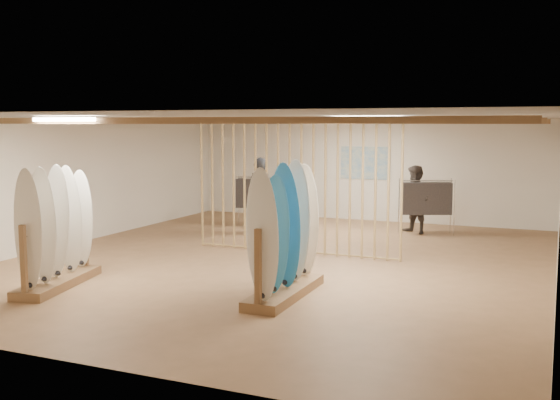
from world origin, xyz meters
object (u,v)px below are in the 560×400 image
at_px(clothing_rack_a, 258,194).
at_px(shopper_a, 261,191).
at_px(rack_left, 57,247).
at_px(clothing_rack_b, 426,198).
at_px(shopper_b, 416,195).
at_px(rack_right, 285,253).

distance_m(clothing_rack_a, shopper_a, 1.10).
relative_size(rack_left, clothing_rack_a, 1.59).
distance_m(clothing_rack_b, shopper_b, 0.27).
xyz_separation_m(rack_right, shopper_a, (-2.85, 5.25, 0.36)).
xyz_separation_m(clothing_rack_a, clothing_rack_b, (4.26, 0.48, 0.01)).
distance_m(rack_right, clothing_rack_b, 6.74).
height_order(rack_left, shopper_a, shopper_a).
bearing_deg(shopper_a, shopper_b, -150.53).
relative_size(rack_right, clothing_rack_b, 1.58).
bearing_deg(clothing_rack_b, rack_right, -120.17).
height_order(clothing_rack_a, shopper_b, shopper_b).
bearing_deg(clothing_rack_a, clothing_rack_b, 0.74).
xyz_separation_m(rack_left, rack_right, (3.69, 0.88, 0.02)).
distance_m(rack_right, clothing_rack_a, 7.06).
distance_m(rack_right, shopper_a, 5.98).
xyz_separation_m(rack_left, clothing_rack_a, (0.33, 7.08, 0.20)).
height_order(rack_left, clothing_rack_b, rack_left).
bearing_deg(shopper_a, rack_right, 125.20).
bearing_deg(rack_left, rack_right, 0.38).
bearing_deg(rack_right, clothing_rack_b, 81.32).
xyz_separation_m(rack_right, clothing_rack_a, (-3.36, 6.20, 0.18)).
relative_size(clothing_rack_a, shopper_b, 0.71).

